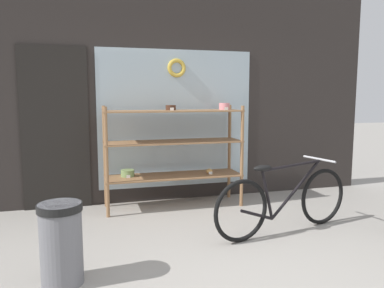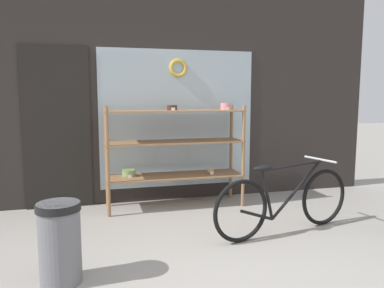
# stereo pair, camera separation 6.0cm
# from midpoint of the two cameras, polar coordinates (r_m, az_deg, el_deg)

# --- Properties ---
(storefront_facade) EXTENTS (6.31, 0.13, 3.28)m
(storefront_facade) POSITION_cam_midpoint_polar(r_m,az_deg,el_deg) (5.24, -4.45, 8.81)
(storefront_facade) COLOR #2D2826
(storefront_facade) RESTS_ON ground_plane
(display_case) EXTENTS (1.79, 0.50, 1.37)m
(display_case) POSITION_cam_midpoint_polar(r_m,az_deg,el_deg) (4.92, -2.32, -0.15)
(display_case) COLOR #8E6642
(display_case) RESTS_ON ground_plane
(bicycle) EXTENTS (1.75, 0.55, 0.78)m
(bicycle) POSITION_cam_midpoint_polar(r_m,az_deg,el_deg) (4.17, 14.34, -8.45)
(bicycle) COLOR black
(bicycle) RESTS_ON ground_plane
(trash_bin) EXTENTS (0.34, 0.34, 0.65)m
(trash_bin) POSITION_cam_midpoint_polar(r_m,az_deg,el_deg) (3.17, -18.99, -13.63)
(trash_bin) COLOR slate
(trash_bin) RESTS_ON ground_plane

